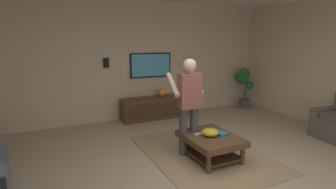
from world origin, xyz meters
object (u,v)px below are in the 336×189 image
Objects in this scene: remote_white at (199,134)px; wall_speaker_right at (106,63)px; person_standing at (189,101)px; wall_speaker_left at (190,62)px; media_console at (155,108)px; vase_round at (161,92)px; bowl at (210,132)px; book at (220,133)px; coffee_table at (210,141)px; tv at (151,65)px; potted_plant_tall at (244,82)px.

wall_speaker_right reaches higher than remote_white.
wall_speaker_left is (2.43, -1.46, 0.43)m from person_standing.
remote_white is at bearing -154.06° from person_standing.
wall_speaker_right is at bearing 90.00° from wall_speaker_left.
media_console is at bearing -3.58° from person_standing.
wall_speaker_left is (0.25, -0.97, 0.70)m from vase_round.
bowl is 0.20m from remote_white.
book is (-0.01, -0.19, -0.04)m from bowl.
book is 1.00× the size of wall_speaker_left.
wall_speaker_right is (2.43, 0.81, 0.50)m from person_standing.
coffee_table is 3.19m from wall_speaker_left.
coffee_table is 4.55× the size of book.
wall_speaker_right is at bearing -102.77° from media_console.
wall_speaker_right is at bearing -173.52° from book.
person_standing is 2.86m from wall_speaker_left.
vase_round is at bearing -100.83° from wall_speaker_right.
media_console is at bearing 83.57° from remote_white.
wall_speaker_left is (0.01, -1.15, 0.03)m from tv.
remote_white is at bearing 170.27° from vase_round.
vase_round is (2.18, -0.49, -0.27)m from person_standing.
coffee_table is 3.72m from potted_plant_tall.
person_standing reaches higher than coffee_table.
person_standing is 6.01× the size of bowl.
wall_speaker_right is (2.75, 1.05, 1.13)m from coffee_table.
coffee_table is 3.15m from wall_speaker_right.
remote_white is (0.12, 0.16, 0.12)m from coffee_table.
person_standing is 10.93× the size of remote_white.
tv is at bearing -1.55° from coffee_table.
vase_round is (0.14, 2.58, -0.12)m from potted_plant_tall.
potted_plant_tall is 3.59m from book.
remote_white is (-2.25, 2.98, -0.37)m from potted_plant_tall.
media_console is at bearing 102.46° from wall_speaker_left.
person_standing is at bearing 33.22° from bowl.
tv is at bearing 37.03° from vase_round.
coffee_table is at bearing 174.26° from vase_round.
tv is (2.74, -0.07, 1.04)m from coffee_table.
vase_round is 1.53m from wall_speaker_right.
potted_plant_tall is at bearing -95.67° from wall_speaker_right.
book is (-0.35, -0.41, -0.51)m from person_standing.
remote_white is at bearing 126.96° from potted_plant_tall.
remote_white is at bearing -130.76° from book.
bowl is 1.24× the size of wall_speaker_left.
tv is at bearing 84.08° from remote_white.
wall_speaker_right is at bearing 79.17° from vase_round.
coffee_table is 3.66× the size of bowl.
remote_white is (0.13, 0.14, -0.05)m from bowl.
potted_plant_tall is 3.95m from wall_speaker_right.
remote_white is (-0.20, -0.08, -0.52)m from person_standing.
person_standing is at bearing -161.56° from wall_speaker_right.
vase_round is at bearing 91.80° from media_console.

